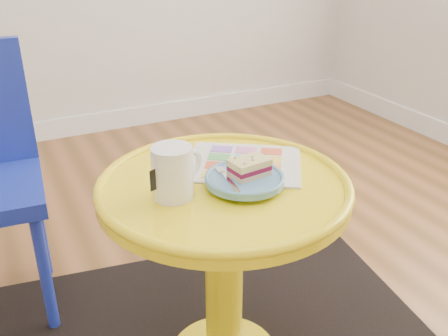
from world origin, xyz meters
name	(u,v)px	position (x,y,z in m)	size (l,w,h in m)	color
side_table	(224,240)	(0.09, -0.01, 0.42)	(0.61, 0.61, 0.58)	yellow
newspaper	(244,163)	(0.18, 0.06, 0.58)	(0.29, 0.25, 0.01)	silver
mug	(173,171)	(-0.04, -0.02, 0.65)	(0.13, 0.09, 0.12)	white
plate	(245,180)	(0.12, -0.05, 0.60)	(0.19, 0.19, 0.02)	#558AB3
cake_slice	(249,167)	(0.14, -0.05, 0.63)	(0.10, 0.07, 0.04)	#D3BC8C
fork	(228,179)	(0.08, -0.05, 0.61)	(0.03, 0.14, 0.00)	silver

